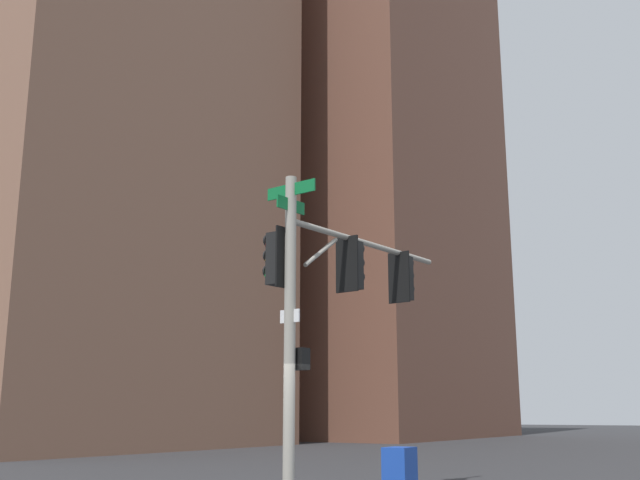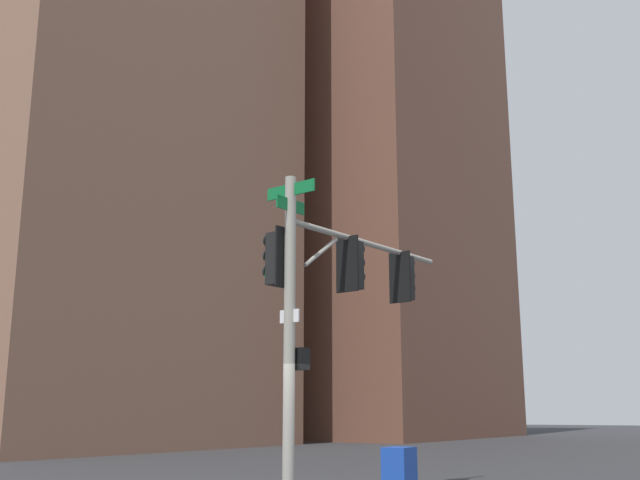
{
  "view_description": "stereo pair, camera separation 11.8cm",
  "coord_description": "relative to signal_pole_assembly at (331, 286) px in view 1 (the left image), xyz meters",
  "views": [
    {
      "loc": [
        7.97,
        -11.47,
        1.63
      ],
      "look_at": [
        -0.08,
        0.91,
        4.96
      ],
      "focal_mm": 43.11,
      "sensor_mm": 36.0,
      "label": 1
    },
    {
      "loc": [
        8.07,
        -11.4,
        1.63
      ],
      "look_at": [
        -0.08,
        0.91,
        4.96
      ],
      "focal_mm": 43.11,
      "sensor_mm": 36.0,
      "label": 2
    }
  ],
  "objects": [
    {
      "name": "signal_pole_assembly",
      "position": [
        0.0,
        0.0,
        0.0
      ],
      "size": [
        1.21,
        5.55,
        6.04
      ],
      "rotation": [
        0.0,
        0.0,
        1.48
      ],
      "color": "#9E998C",
      "rests_on": "ground_plane"
    },
    {
      "name": "building_brick_nearside",
      "position": [
        -28.29,
        12.75,
        15.07
      ],
      "size": [
        25.06,
        18.07,
        38.33
      ],
      "primitive_type": "cube",
      "color": "#845B47",
      "rests_on": "ground_plane"
    },
    {
      "name": "building_glass_tower",
      "position": [
        -46.8,
        33.69,
        26.94
      ],
      "size": [
        32.8,
        24.07,
        62.08
      ],
      "primitive_type": "cube",
      "color": "#9EC6C1",
      "rests_on": "ground_plane"
    },
    {
      "name": "newspaper_box",
      "position": [
        1.69,
        -0.47,
        -3.57
      ],
      "size": [
        0.47,
        0.58,
        1.05
      ],
      "primitive_type": "cube",
      "rotation": [
        0.0,
        0.0,
        0.05
      ],
      "color": "#193FA5",
      "rests_on": "ground_plane"
    },
    {
      "name": "building_brick_midblock",
      "position": [
        -19.64,
        35.1,
        18.91
      ],
      "size": [
        16.18,
        19.93,
        46.02
      ],
      "primitive_type": "cube",
      "color": "brown",
      "rests_on": "ground_plane"
    }
  ]
}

